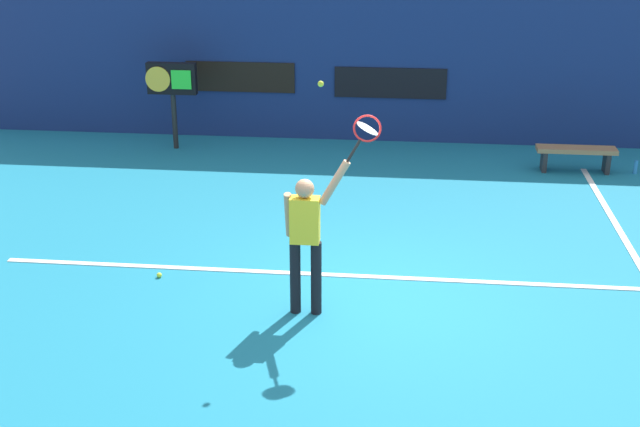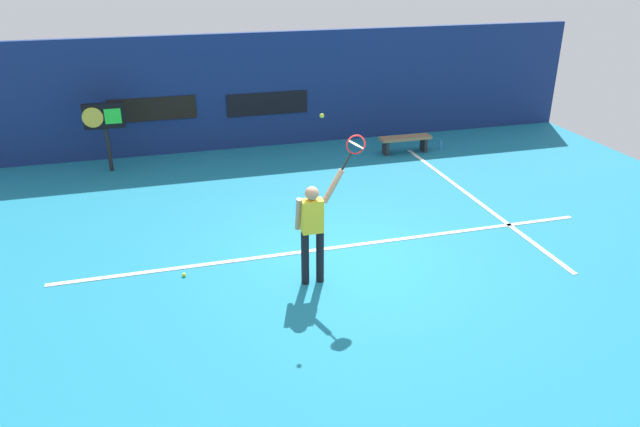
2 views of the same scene
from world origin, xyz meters
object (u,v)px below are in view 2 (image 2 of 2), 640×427
(tennis_player, at_px, (313,227))
(tennis_ball, at_px, (322,116))
(tennis_racket, at_px, (355,147))
(court_bench, at_px, (405,141))
(scoreboard_clock, at_px, (104,119))
(spare_ball, at_px, (184,275))
(water_bottle, at_px, (441,145))

(tennis_player, bearing_deg, tennis_ball, 18.99)
(tennis_racket, bearing_deg, court_bench, 59.51)
(scoreboard_clock, distance_m, spare_ball, 6.08)
(tennis_player, xyz_separation_m, water_bottle, (5.20, 5.88, -0.89))
(tennis_player, relative_size, spare_ball, 28.51)
(tennis_player, height_order, spare_ball, tennis_player)
(scoreboard_clock, xyz_separation_m, spare_ball, (1.35, -5.79, -1.27))
(tennis_ball, height_order, spare_ball, tennis_ball)
(scoreboard_clock, bearing_deg, court_bench, -4.97)
(tennis_ball, xyz_separation_m, scoreboard_clock, (-3.56, 6.48, -1.47))
(tennis_racket, bearing_deg, tennis_player, 179.64)
(scoreboard_clock, relative_size, water_bottle, 7.01)
(water_bottle, bearing_deg, court_bench, -180.00)
(tennis_ball, height_order, water_bottle, tennis_ball)
(tennis_racket, bearing_deg, scoreboard_clock, 121.85)
(scoreboard_clock, distance_m, water_bottle, 8.70)
(water_bottle, bearing_deg, tennis_player, -131.47)
(tennis_ball, bearing_deg, court_bench, 55.72)
(court_bench, bearing_deg, tennis_racket, -120.49)
(tennis_ball, xyz_separation_m, court_bench, (3.97, 5.83, -2.44))
(tennis_racket, height_order, scoreboard_clock, tennis_racket)
(court_bench, relative_size, spare_ball, 20.59)
(scoreboard_clock, height_order, court_bench, scoreboard_clock)
(water_bottle, bearing_deg, scoreboard_clock, 175.64)
(tennis_racket, height_order, water_bottle, tennis_racket)
(tennis_racket, relative_size, water_bottle, 2.54)
(scoreboard_clock, relative_size, spare_ball, 24.74)
(scoreboard_clock, height_order, water_bottle, scoreboard_clock)
(tennis_player, relative_size, court_bench, 1.38)
(tennis_player, height_order, water_bottle, tennis_player)
(water_bottle, relative_size, spare_ball, 3.53)
(scoreboard_clock, xyz_separation_m, court_bench, (7.53, -0.65, -0.97))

